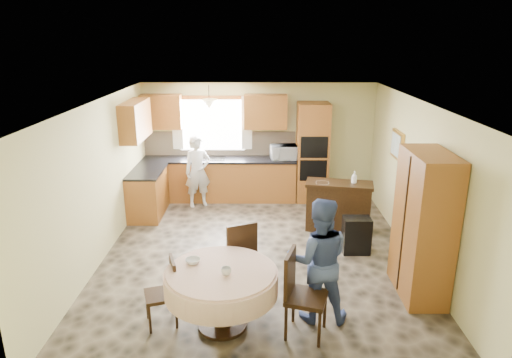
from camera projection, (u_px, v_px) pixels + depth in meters
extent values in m
cube|color=#6F604E|center=(258.00, 255.00, 7.49)|extent=(5.00, 6.00, 0.01)
cube|color=white|center=(258.00, 103.00, 6.73)|extent=(5.00, 6.00, 0.01)
cube|color=#CEC884|center=(258.00, 141.00, 9.97)|extent=(5.00, 0.02, 2.50)
cube|color=#CEC884|center=(258.00, 283.00, 4.25)|extent=(5.00, 0.02, 2.50)
cube|color=#CEC884|center=(99.00, 183.00, 7.12)|extent=(0.02, 6.00, 2.50)
cube|color=#CEC884|center=(419.00, 183.00, 7.10)|extent=(0.02, 6.00, 2.50)
cube|color=white|center=(212.00, 125.00, 9.85)|extent=(1.40, 0.03, 1.10)
cube|color=white|center=(177.00, 123.00, 9.79)|extent=(0.22, 0.02, 1.15)
cube|color=white|center=(247.00, 123.00, 9.78)|extent=(0.22, 0.02, 1.15)
cube|color=#AE662E|center=(219.00, 180.00, 9.93)|extent=(3.30, 0.60, 0.88)
cube|color=black|center=(219.00, 159.00, 9.79)|extent=(3.30, 0.64, 0.04)
cube|color=#AE662E|center=(148.00, 193.00, 9.08)|extent=(0.60, 1.20, 0.88)
cube|color=black|center=(146.00, 171.00, 8.94)|extent=(0.64, 1.20, 0.04)
cube|color=tan|center=(220.00, 144.00, 9.98)|extent=(3.30, 0.02, 0.55)
cube|color=#A8632A|center=(161.00, 112.00, 9.62)|extent=(0.85, 0.33, 0.72)
cube|color=#A8632A|center=(266.00, 112.00, 9.61)|extent=(0.90, 0.33, 0.72)
cube|color=#A8632A|center=(135.00, 120.00, 8.64)|extent=(0.33, 1.20, 0.72)
cube|color=#AE662E|center=(312.00, 153.00, 9.72)|extent=(0.66, 0.62, 2.12)
cube|color=black|center=(314.00, 147.00, 9.37)|extent=(0.56, 0.01, 0.45)
cube|color=black|center=(313.00, 171.00, 9.52)|extent=(0.56, 0.01, 0.45)
cone|color=beige|center=(209.00, 104.00, 9.23)|extent=(0.36, 0.36, 0.18)
cube|color=#33200D|center=(338.00, 208.00, 8.37)|extent=(1.27, 0.71, 0.85)
cube|color=black|center=(356.00, 235.00, 7.51)|extent=(0.45, 0.32, 0.61)
cube|color=#AE662E|center=(424.00, 226.00, 6.11)|extent=(0.53, 1.06, 2.02)
cylinder|color=#33200D|center=(222.00, 301.00, 5.56)|extent=(0.20, 0.20, 0.71)
cylinder|color=#33200D|center=(222.00, 325.00, 5.66)|extent=(0.60, 0.60, 0.04)
cylinder|color=#F8EBCB|center=(221.00, 272.00, 5.44)|extent=(1.31, 1.31, 0.05)
cylinder|color=#F8EBCB|center=(221.00, 282.00, 5.48)|extent=(1.37, 1.37, 0.28)
cube|color=#33200D|center=(161.00, 295.00, 5.61)|extent=(0.47, 0.47, 0.04)
cube|color=#33200D|center=(173.00, 276.00, 5.59)|extent=(0.15, 0.35, 0.44)
cylinder|color=#33200D|center=(146.00, 317.00, 5.52)|extent=(0.03, 0.03, 0.38)
cylinder|color=#33200D|center=(172.00, 317.00, 5.52)|extent=(0.03, 0.03, 0.38)
cylinder|color=#33200D|center=(152.00, 303.00, 5.82)|extent=(0.03, 0.03, 0.38)
cylinder|color=#33200D|center=(177.00, 303.00, 5.82)|extent=(0.03, 0.03, 0.38)
cube|color=#33200D|center=(237.00, 256.00, 6.41)|extent=(0.60, 0.60, 0.05)
cube|color=#33200D|center=(242.00, 243.00, 6.14)|extent=(0.42, 0.21, 0.54)
cylinder|color=#33200D|center=(223.00, 279.00, 6.30)|extent=(0.04, 0.04, 0.47)
cylinder|color=#33200D|center=(251.00, 279.00, 6.30)|extent=(0.04, 0.04, 0.47)
cylinder|color=#33200D|center=(225.00, 265.00, 6.67)|extent=(0.04, 0.04, 0.47)
cylinder|color=#33200D|center=(251.00, 265.00, 6.67)|extent=(0.04, 0.04, 0.47)
cube|color=#33200D|center=(307.00, 298.00, 5.38)|extent=(0.58, 0.58, 0.05)
cube|color=#33200D|center=(290.00, 273.00, 5.35)|extent=(0.17, 0.43, 0.55)
cylinder|color=#33200D|center=(290.00, 327.00, 5.27)|extent=(0.04, 0.04, 0.47)
cylinder|color=#33200D|center=(325.00, 327.00, 5.27)|extent=(0.04, 0.04, 0.47)
cylinder|color=#33200D|center=(288.00, 307.00, 5.65)|extent=(0.04, 0.04, 0.47)
cylinder|color=#33200D|center=(320.00, 307.00, 5.64)|extent=(0.04, 0.04, 0.47)
cube|color=gold|center=(397.00, 145.00, 8.09)|extent=(0.05, 0.60, 0.50)
cube|color=silver|center=(396.00, 145.00, 8.09)|extent=(0.01, 0.50, 0.39)
imported|color=silver|center=(284.00, 152.00, 9.69)|extent=(0.59, 0.44, 0.30)
imported|color=silver|center=(198.00, 172.00, 9.46)|extent=(0.64, 0.53, 1.49)
imported|color=#3E5088|center=(319.00, 260.00, 5.61)|extent=(0.81, 0.65, 1.62)
imported|color=#B2B2B2|center=(322.00, 184.00, 8.24)|extent=(0.26, 0.26, 0.06)
imported|color=silver|center=(354.00, 179.00, 8.20)|extent=(0.11, 0.11, 0.27)
imported|color=#B2B2B2|center=(226.00, 271.00, 5.31)|extent=(0.13, 0.13, 0.09)
imported|color=#B2B2B2|center=(193.00, 261.00, 5.59)|extent=(0.21, 0.21, 0.06)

